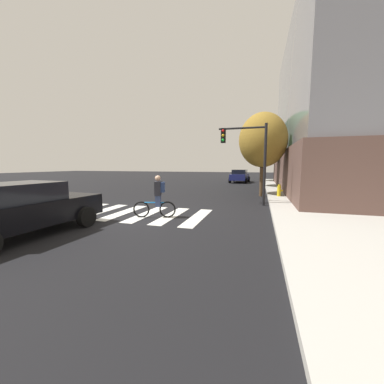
{
  "coord_description": "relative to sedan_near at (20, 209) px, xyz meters",
  "views": [
    {
      "loc": [
        4.99,
        -8.68,
        2.1
      ],
      "look_at": [
        2.32,
        0.28,
        0.99
      ],
      "focal_mm": 21.37,
      "sensor_mm": 36.0,
      "label": 1
    }
  ],
  "objects": [
    {
      "name": "cyclist",
      "position": [
        2.82,
        3.36,
        0.02
      ],
      "size": [
        1.66,
        0.53,
        1.69
      ],
      "color": "black",
      "rests_on": "ground"
    },
    {
      "name": "ground_plane",
      "position": [
        1.71,
        3.83,
        -0.82
      ],
      "size": [
        120.0,
        120.0,
        0.0
      ],
      "primitive_type": "plane",
      "color": "black"
    },
    {
      "name": "crosswalk_stripes",
      "position": [
        1.52,
        3.83,
        -0.81
      ],
      "size": [
        6.21,
        3.3,
        0.01
      ],
      "color": "silver",
      "rests_on": "ground"
    },
    {
      "name": "fire_hydrant",
      "position": [
        7.88,
        10.35,
        -0.29
      ],
      "size": [
        0.33,
        0.22,
        0.78
      ],
      "color": "gold",
      "rests_on": "sidewalk"
    },
    {
      "name": "traffic_light_near",
      "position": [
        6.09,
        7.49,
        2.04
      ],
      "size": [
        2.47,
        0.28,
        4.2
      ],
      "color": "black",
      "rests_on": "ground"
    },
    {
      "name": "sedan_mid",
      "position": [
        4.34,
        23.4,
        -0.02
      ],
      "size": [
        2.3,
        4.57,
        1.55
      ],
      "color": "navy",
      "rests_on": "ground"
    },
    {
      "name": "sedan_near",
      "position": [
        0.0,
        0.0,
        0.0
      ],
      "size": [
        2.4,
        4.71,
        1.59
      ],
      "color": "black",
      "rests_on": "ground"
    },
    {
      "name": "sidewalk",
      "position": [
        10.46,
        3.83,
        -0.75
      ],
      "size": [
        6.5,
        50.0,
        0.15
      ],
      "primitive_type": "cube",
      "color": "#B2AFA8",
      "rests_on": "ground"
    },
    {
      "name": "street_tree_near",
      "position": [
        6.8,
        11.18,
        2.91
      ],
      "size": [
        3.11,
        3.11,
        5.52
      ],
      "color": "#4C3823",
      "rests_on": "ground"
    },
    {
      "name": "street_tree_far",
      "position": [
        6.77,
        25.08,
        3.88
      ],
      "size": [
        3.91,
        3.91,
        6.95
      ],
      "color": "#4C3823",
      "rests_on": "ground"
    },
    {
      "name": "street_tree_mid",
      "position": [
        6.8,
        17.44,
        3.72
      ],
      "size": [
        3.78,
        3.78,
        6.72
      ],
      "color": "#4C3823",
      "rests_on": "ground"
    }
  ]
}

